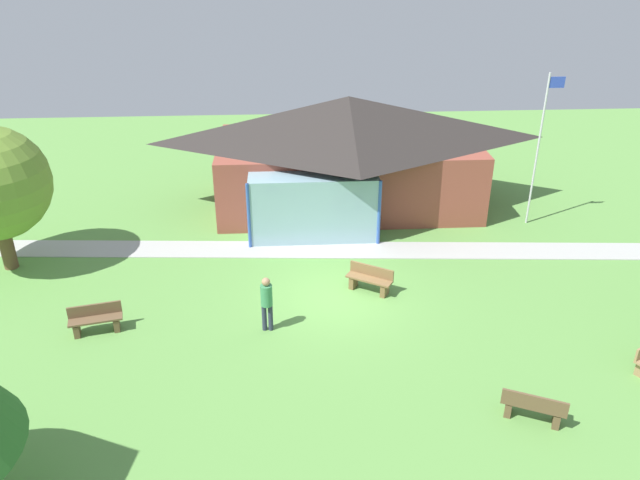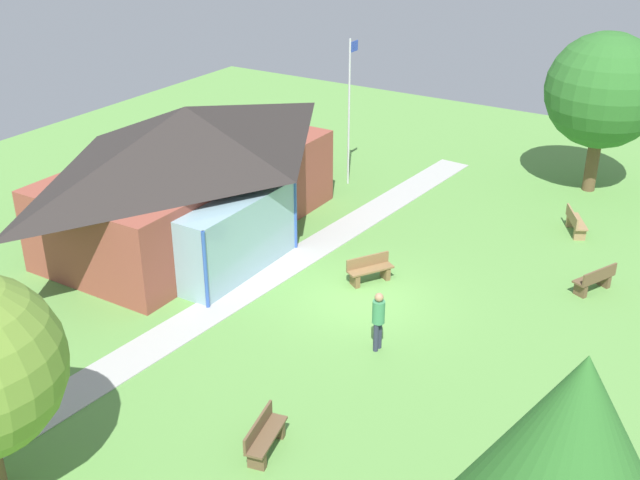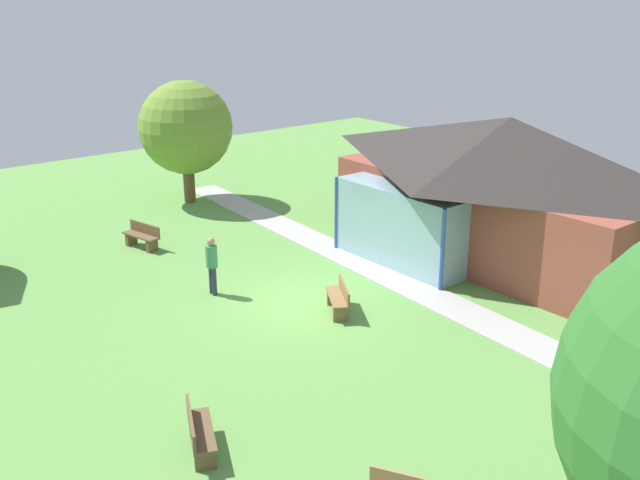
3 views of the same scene
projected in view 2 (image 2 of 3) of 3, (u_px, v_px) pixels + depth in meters
The scene contains 11 objects.
ground_plane at pixel (362, 300), 23.68m from camera, with size 44.00×44.00×0.00m, color #609947.
pavilion at pixel (192, 170), 26.93m from camera, with size 11.50×7.05×4.60m.
footpath at pixel (274, 272), 25.23m from camera, with size 25.45×1.30×0.03m, color #ADADA8.
flagpole at pixel (349, 106), 30.92m from camera, with size 0.64×0.08×5.92m.
bench_rear_near_path at pixel (370, 270), 24.56m from camera, with size 1.51×1.16×0.84m.
bench_mid_left at pixel (264, 437), 17.41m from camera, with size 1.56×0.76×0.84m.
bench_lawn_far_right at pixel (575, 223), 27.79m from camera, with size 1.53×1.11×0.84m.
bench_front_right at pixel (595, 280), 23.97m from camera, with size 1.55×1.03×0.84m.
visitor_strolling_lawn at pixel (378, 317), 20.83m from camera, with size 0.34×0.34×1.74m.
tree_far_east at pixel (604, 91), 29.90m from camera, with size 4.45×4.45×6.32m.
tree_lawn_corner at pixel (570, 464), 11.57m from camera, with size 4.26×4.26×5.83m.
Camera 2 is at (-18.12, -9.77, 11.92)m, focal length 43.90 mm.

